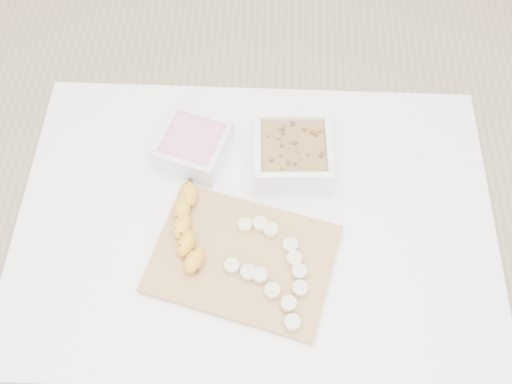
{
  "coord_description": "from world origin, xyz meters",
  "views": [
    {
      "loc": [
        0.02,
        -0.54,
        1.82
      ],
      "look_at": [
        0.0,
        0.03,
        0.81
      ],
      "focal_mm": 40.0,
      "sensor_mm": 36.0,
      "label": 1
    }
  ],
  "objects_px": {
    "banana": "(188,229)",
    "bowl_yogurt": "(193,146)",
    "cutting_board": "(243,259)",
    "bowl_granola": "(293,153)",
    "table": "(255,238)"
  },
  "relations": [
    {
      "from": "cutting_board",
      "to": "bowl_granola",
      "type": "bearing_deg",
      "value": 67.86
    },
    {
      "from": "cutting_board",
      "to": "table",
      "type": "bearing_deg",
      "value": 77.63
    },
    {
      "from": "bowl_yogurt",
      "to": "bowl_granola",
      "type": "distance_m",
      "value": 0.22
    },
    {
      "from": "bowl_granola",
      "to": "banana",
      "type": "relative_size",
      "value": 0.87
    },
    {
      "from": "bowl_yogurt",
      "to": "bowl_granola",
      "type": "height_order",
      "value": "bowl_granola"
    },
    {
      "from": "cutting_board",
      "to": "banana",
      "type": "relative_size",
      "value": 1.77
    },
    {
      "from": "cutting_board",
      "to": "banana",
      "type": "distance_m",
      "value": 0.13
    },
    {
      "from": "table",
      "to": "cutting_board",
      "type": "relative_size",
      "value": 2.83
    },
    {
      "from": "cutting_board",
      "to": "banana",
      "type": "xyz_separation_m",
      "value": [
        -0.11,
        0.05,
        0.02
      ]
    },
    {
      "from": "table",
      "to": "bowl_yogurt",
      "type": "distance_m",
      "value": 0.25
    },
    {
      "from": "bowl_granola",
      "to": "banana",
      "type": "height_order",
      "value": "bowl_granola"
    },
    {
      "from": "banana",
      "to": "table",
      "type": "bearing_deg",
      "value": 20.74
    },
    {
      "from": "banana",
      "to": "bowl_yogurt",
      "type": "bearing_deg",
      "value": 94.78
    },
    {
      "from": "bowl_yogurt",
      "to": "banana",
      "type": "relative_size",
      "value": 0.88
    },
    {
      "from": "table",
      "to": "bowl_yogurt",
      "type": "xyz_separation_m",
      "value": [
        -0.14,
        0.16,
        0.13
      ]
    }
  ]
}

